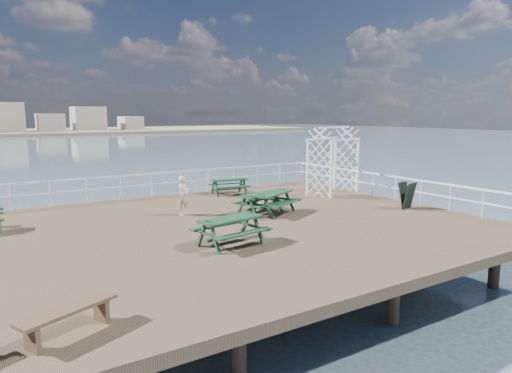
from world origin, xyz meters
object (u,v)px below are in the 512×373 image
at_px(trellis_arbor, 333,164).
at_px(picnic_table_d, 231,225).
at_px(person, 184,196).
at_px(picnic_table_b, 260,199).
at_px(flat_bench_far, 69,315).
at_px(picnic_table_e, 272,198).
at_px(picnic_table_c, 229,183).

bearing_deg(trellis_arbor, picnic_table_d, -165.07).
bearing_deg(trellis_arbor, person, 168.06).
height_order(picnic_table_b, flat_bench_far, picnic_table_b).
bearing_deg(picnic_table_e, picnic_table_c, 56.61).
bearing_deg(picnic_table_b, picnic_table_c, 60.44).
relative_size(picnic_table_e, trellis_arbor, 0.75).
distance_m(picnic_table_c, trellis_arbor, 5.09).
xyz_separation_m(picnic_table_d, flat_bench_far, (-5.11, -3.34, -0.22)).
xyz_separation_m(picnic_table_b, trellis_arbor, (5.33, 1.80, 0.88)).
height_order(flat_bench_far, person, person).
distance_m(picnic_table_c, picnic_table_d, 8.63).
distance_m(picnic_table_e, flat_bench_far, 10.59).
bearing_deg(picnic_table_d, picnic_table_e, 31.63).
height_order(picnic_table_c, person, person).
height_order(picnic_table_d, trellis_arbor, trellis_arbor).
distance_m(picnic_table_c, person, 4.83).
distance_m(picnic_table_b, picnic_table_c, 4.52).
distance_m(flat_bench_far, trellis_arbor, 15.93).
height_order(picnic_table_d, picnic_table_e, picnic_table_e).
bearing_deg(picnic_table_d, picnic_table_b, 37.51).
distance_m(picnic_table_e, person, 3.40).
bearing_deg(flat_bench_far, picnic_table_e, 12.85).
height_order(picnic_table_b, picnic_table_d, picnic_table_d).
distance_m(flat_bench_far, person, 9.59).
height_order(picnic_table_c, trellis_arbor, trellis_arbor).
relative_size(trellis_arbor, person, 2.15).
relative_size(picnic_table_b, picnic_table_e, 0.88).
bearing_deg(picnic_table_c, person, -130.88).
distance_m(picnic_table_b, trellis_arbor, 5.69).
distance_m(picnic_table_c, picnic_table_e, 4.75).
height_order(picnic_table_d, person, person).
bearing_deg(picnic_table_d, person, 76.10).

